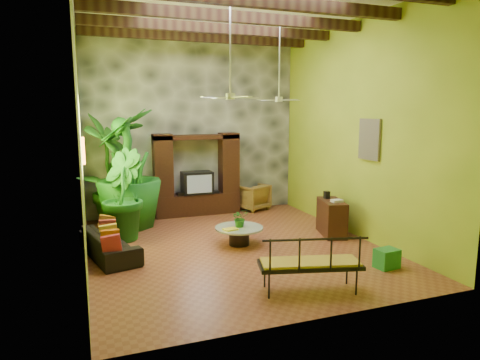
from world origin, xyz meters
name	(u,v)px	position (x,y,z in m)	size (l,w,h in m)	color
ground	(234,247)	(0.00, 0.00, 0.00)	(7.00, 7.00, 0.00)	brown
ceiling	(233,5)	(0.00, 0.00, 5.00)	(6.00, 7.00, 0.02)	silver
back_wall	(193,126)	(0.00, 3.50, 2.50)	(6.00, 0.02, 5.00)	olive
left_wall	(80,134)	(-3.00, 0.00, 2.50)	(0.02, 7.00, 5.00)	olive
right_wall	(355,129)	(3.00, 0.00, 2.50)	(0.02, 7.00, 5.00)	olive
stone_accent_wall	(193,126)	(0.00, 3.44, 2.50)	(5.98, 0.10, 4.98)	#3B3E43
ceiling_beams	(233,17)	(0.00, 0.00, 4.78)	(5.95, 5.36, 0.22)	#31210F
entertainment_center	(197,181)	(0.00, 3.14, 0.97)	(2.40, 0.55, 2.30)	black
ceiling_fan_front	(230,86)	(-0.20, -0.40, 3.40)	(1.28, 1.28, 1.86)	silver
ceiling_fan_back	(279,91)	(1.60, 1.20, 3.40)	(1.28, 1.28, 1.86)	silver
wall_art_mask	(83,151)	(-2.96, 1.00, 2.10)	(0.06, 0.32, 0.55)	orange
wall_art_painting	(370,139)	(2.96, -0.60, 2.30)	(0.06, 0.70, 0.90)	navy
sofa	(110,244)	(-2.57, 0.24, 0.28)	(1.89, 0.74, 0.55)	black
wicker_armchair	(252,197)	(1.68, 3.15, 0.39)	(0.83, 0.85, 0.77)	olive
tall_plant_a	(108,169)	(-2.39, 2.93, 1.43)	(1.51, 1.02, 2.87)	#236119
tall_plant_b	(121,195)	(-2.21, 1.43, 1.04)	(1.14, 0.92, 2.08)	#196121
tall_plant_c	(128,169)	(-1.93, 2.45, 1.49)	(1.67, 1.67, 2.98)	#1A651A
coffee_table	(239,233)	(0.16, 0.09, 0.26)	(1.06, 1.06, 0.40)	black
centerpiece_plant	(240,218)	(0.19, 0.11, 0.60)	(0.37, 0.32, 0.41)	#25671B
yellow_tray	(230,229)	(-0.09, -0.07, 0.42)	(0.30, 0.21, 0.03)	#CDD116
iron_bench	(312,262)	(0.40, -2.69, 0.53)	(1.75, 1.00, 0.57)	black
side_console	(332,218)	(2.49, 0.07, 0.42)	(0.47, 1.04, 0.83)	#382111
green_bin	(387,258)	(2.29, -2.19, 0.18)	(0.42, 0.31, 0.37)	#1F7733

